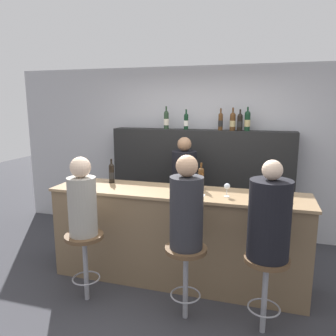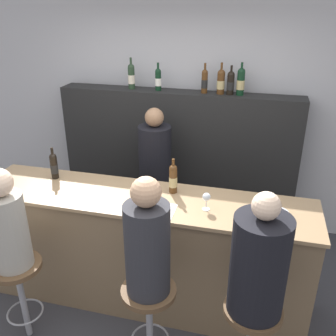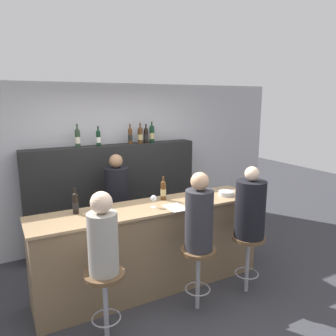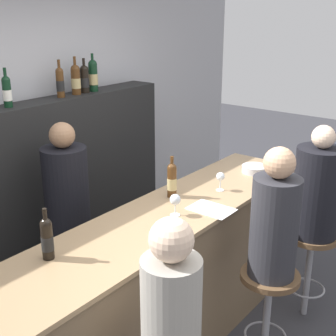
{
  "view_description": "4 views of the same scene",
  "coord_description": "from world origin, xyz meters",
  "px_view_note": "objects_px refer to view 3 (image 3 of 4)",
  "views": [
    {
      "loc": [
        0.91,
        -3.13,
        2.04
      ],
      "look_at": [
        -0.12,
        0.36,
        1.33
      ],
      "focal_mm": 35.0,
      "sensor_mm": 36.0,
      "label": 1
    },
    {
      "loc": [
        0.9,
        -2.29,
        2.59
      ],
      "look_at": [
        0.22,
        0.37,
        1.34
      ],
      "focal_mm": 40.0,
      "sensor_mm": 36.0,
      "label": 2
    },
    {
      "loc": [
        -1.61,
        -3.15,
        2.35
      ],
      "look_at": [
        0.24,
        0.32,
        1.52
      ],
      "focal_mm": 35.0,
      "sensor_mm": 36.0,
      "label": 3
    },
    {
      "loc": [
        -2.26,
        -1.47,
        2.4
      ],
      "look_at": [
        -0.03,
        0.27,
        1.41
      ],
      "focal_mm": 50.0,
      "sensor_mm": 36.0,
      "label": 4
    }
  ],
  "objects_px": {
    "wine_glass_1": "(193,193)",
    "bar_stool_left": "(105,287)",
    "bartender": "(118,213)",
    "wine_bottle_counter_0": "(75,203)",
    "wine_bottle_counter_1": "(163,190)",
    "wine_bottle_backbar_2": "(130,136)",
    "wine_bottle_backbar_5": "(152,134)",
    "wine_bottle_backbar_0": "(78,138)",
    "guest_seated_left": "(103,237)",
    "guest_seated_right": "(250,207)",
    "wine_bottle_backbar_3": "(140,135)",
    "bar_stool_right": "(248,248)",
    "wine_bottle_backbar_1": "(98,138)",
    "bar_stool_middle": "(198,262)",
    "wine_bottle_backbar_4": "(146,135)",
    "guest_seated_middle": "(199,216)",
    "wine_glass_0": "(154,199)",
    "metal_bowl": "(226,193)"
  },
  "relations": [
    {
      "from": "guest_seated_left",
      "to": "metal_bowl",
      "type": "bearing_deg",
      "value": 16.98
    },
    {
      "from": "wine_glass_1",
      "to": "bar_stool_left",
      "type": "height_order",
      "value": "wine_glass_1"
    },
    {
      "from": "wine_bottle_counter_1",
      "to": "guest_seated_left",
      "type": "height_order",
      "value": "guest_seated_left"
    },
    {
      "from": "wine_bottle_backbar_0",
      "to": "bar_stool_left",
      "type": "bearing_deg",
      "value": -97.68
    },
    {
      "from": "wine_bottle_backbar_0",
      "to": "wine_bottle_backbar_1",
      "type": "bearing_deg",
      "value": 0.0
    },
    {
      "from": "wine_glass_0",
      "to": "wine_bottle_backbar_4",
      "type": "bearing_deg",
      "value": 68.82
    },
    {
      "from": "wine_bottle_counter_0",
      "to": "guest_seated_left",
      "type": "distance_m",
      "value": 0.81
    },
    {
      "from": "wine_glass_0",
      "to": "bar_stool_right",
      "type": "bearing_deg",
      "value": -30.98
    },
    {
      "from": "wine_bottle_backbar_0",
      "to": "guest_seated_left",
      "type": "xyz_separation_m",
      "value": [
        -0.27,
        -2.02,
        -0.71
      ]
    },
    {
      "from": "guest_seated_left",
      "to": "bar_stool_right",
      "type": "relative_size",
      "value": 1.1
    },
    {
      "from": "bar_stool_middle",
      "to": "wine_bottle_counter_1",
      "type": "bearing_deg",
      "value": 91.48
    },
    {
      "from": "wine_bottle_counter_1",
      "to": "guest_seated_right",
      "type": "height_order",
      "value": "guest_seated_right"
    },
    {
      "from": "wine_bottle_backbar_1",
      "to": "bar_stool_right",
      "type": "bearing_deg",
      "value": -59.03
    },
    {
      "from": "wine_bottle_backbar_5",
      "to": "bar_stool_right",
      "type": "bearing_deg",
      "value": -80.93
    },
    {
      "from": "wine_bottle_backbar_1",
      "to": "wine_bottle_backbar_4",
      "type": "xyz_separation_m",
      "value": [
        0.79,
        0.0,
        0.0
      ]
    },
    {
      "from": "bar_stool_left",
      "to": "guest_seated_right",
      "type": "distance_m",
      "value": 1.87
    },
    {
      "from": "metal_bowl",
      "to": "bar_stool_right",
      "type": "bearing_deg",
      "value": -99.23
    },
    {
      "from": "wine_bottle_counter_1",
      "to": "wine_bottle_backbar_2",
      "type": "relative_size",
      "value": 0.98
    },
    {
      "from": "wine_bottle_counter_0",
      "to": "guest_seated_middle",
      "type": "relative_size",
      "value": 0.34
    },
    {
      "from": "bar_stool_left",
      "to": "wine_glass_0",
      "type": "bearing_deg",
      "value": 35.93
    },
    {
      "from": "wine_bottle_backbar_2",
      "to": "wine_glass_0",
      "type": "xyz_separation_m",
      "value": [
        -0.28,
        -1.43,
        -0.6
      ]
    },
    {
      "from": "wine_bottle_backbar_0",
      "to": "guest_seated_left",
      "type": "distance_m",
      "value": 2.16
    },
    {
      "from": "guest_seated_right",
      "to": "guest_seated_middle",
      "type": "bearing_deg",
      "value": 180.0
    },
    {
      "from": "wine_bottle_counter_0",
      "to": "wine_bottle_backbar_5",
      "type": "distance_m",
      "value": 2.05
    },
    {
      "from": "wine_bottle_backbar_1",
      "to": "wine_bottle_backbar_5",
      "type": "xyz_separation_m",
      "value": [
        0.89,
        0.0,
        0.02
      ]
    },
    {
      "from": "bar_stool_middle",
      "to": "wine_bottle_backbar_4",
      "type": "bearing_deg",
      "value": 81.65
    },
    {
      "from": "wine_bottle_counter_0",
      "to": "wine_glass_1",
      "type": "height_order",
      "value": "wine_bottle_counter_0"
    },
    {
      "from": "wine_glass_0",
      "to": "bartender",
      "type": "distance_m",
      "value": 1.05
    },
    {
      "from": "wine_bottle_backbar_0",
      "to": "wine_glass_0",
      "type": "distance_m",
      "value": 1.65
    },
    {
      "from": "wine_bottle_backbar_3",
      "to": "bar_stool_right",
      "type": "bearing_deg",
      "value": -75.35
    },
    {
      "from": "wine_bottle_backbar_2",
      "to": "bartender",
      "type": "distance_m",
      "value": 1.24
    },
    {
      "from": "wine_bottle_backbar_3",
      "to": "bar_stool_right",
      "type": "relative_size",
      "value": 0.45
    },
    {
      "from": "wine_bottle_backbar_5",
      "to": "wine_bottle_backbar_4",
      "type": "bearing_deg",
      "value": 180.0
    },
    {
      "from": "guest_seated_left",
      "to": "bar_stool_left",
      "type": "bearing_deg",
      "value": 180.0
    },
    {
      "from": "wine_bottle_backbar_3",
      "to": "bar_stool_right",
      "type": "height_order",
      "value": "wine_bottle_backbar_3"
    },
    {
      "from": "wine_bottle_counter_1",
      "to": "wine_bottle_backbar_2",
      "type": "height_order",
      "value": "wine_bottle_backbar_2"
    },
    {
      "from": "wine_bottle_counter_1",
      "to": "wine_bottle_backbar_3",
      "type": "relative_size",
      "value": 0.94
    },
    {
      "from": "bar_stool_middle",
      "to": "guest_seated_middle",
      "type": "distance_m",
      "value": 0.54
    },
    {
      "from": "wine_bottle_backbar_5",
      "to": "wine_glass_1",
      "type": "xyz_separation_m",
      "value": [
        -0.1,
        -1.43,
        -0.62
      ]
    },
    {
      "from": "wine_bottle_backbar_3",
      "to": "guest_seated_middle",
      "type": "distance_m",
      "value": 2.14
    },
    {
      "from": "wine_bottle_backbar_1",
      "to": "bar_stool_middle",
      "type": "distance_m",
      "value": 2.41
    },
    {
      "from": "wine_bottle_counter_1",
      "to": "wine_glass_0",
      "type": "xyz_separation_m",
      "value": [
        -0.24,
        -0.21,
        -0.02
      ]
    },
    {
      "from": "wine_bottle_backbar_4",
      "to": "bar_stool_left",
      "type": "xyz_separation_m",
      "value": [
        -1.37,
        -2.02,
        -1.21
      ]
    },
    {
      "from": "bar_stool_left",
      "to": "guest_seated_right",
      "type": "relative_size",
      "value": 0.85
    },
    {
      "from": "wine_bottle_counter_0",
      "to": "bartender",
      "type": "distance_m",
      "value": 1.14
    },
    {
      "from": "wine_bottle_backbar_0",
      "to": "wine_glass_0",
      "type": "xyz_separation_m",
      "value": [
        0.54,
        -1.43,
        -0.61
      ]
    },
    {
      "from": "bartender",
      "to": "wine_bottle_counter_0",
      "type": "bearing_deg",
      "value": -135.55
    },
    {
      "from": "wine_bottle_backbar_0",
      "to": "guest_seated_left",
      "type": "height_order",
      "value": "wine_bottle_backbar_0"
    },
    {
      "from": "bar_stool_left",
      "to": "bar_stool_right",
      "type": "xyz_separation_m",
      "value": [
        1.79,
        0.0,
        0.0
      ]
    },
    {
      "from": "wine_glass_0",
      "to": "metal_bowl",
      "type": "relative_size",
      "value": 0.71
    }
  ]
}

